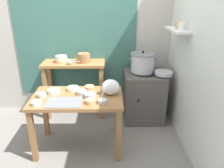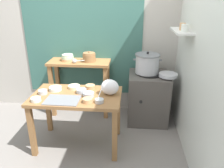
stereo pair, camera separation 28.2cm
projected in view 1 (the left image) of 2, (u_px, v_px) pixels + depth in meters
name	position (u px, v px, depth m)	size (l,w,h in m)	color
ground_plane	(82.00, 144.00, 3.02)	(9.00, 9.00, 0.00)	gray
wall_back	(91.00, 33.00, 3.55)	(4.40, 0.12, 2.60)	#B2ADA3
wall_right	(193.00, 45.00, 2.74)	(0.30, 3.20, 2.60)	silver
prep_table	(78.00, 105.00, 2.76)	(1.10, 0.66, 0.72)	olive
back_shelf_table	(74.00, 76.00, 3.53)	(0.96, 0.40, 0.90)	#9E6B3D
stove_block	(143.00, 96.00, 3.54)	(0.60, 0.61, 0.78)	#4C4742
steamer_pot	(143.00, 62.00, 3.35)	(0.41, 0.37, 0.32)	#B7BABF
clay_pot	(84.00, 58.00, 3.43)	(0.20, 0.20, 0.16)	olive
bowl_stack_enamel	(61.00, 59.00, 3.44)	(0.20, 0.20, 0.10)	tan
ladle	(70.00, 62.00, 3.33)	(0.26, 0.10, 0.07)	#B7BABF
serving_tray	(64.00, 102.00, 2.56)	(0.40, 0.28, 0.01)	slate
plastic_bag	(111.00, 87.00, 2.74)	(0.22, 0.16, 0.20)	white
wide_pan	(164.00, 73.00, 3.27)	(0.26, 0.26, 0.05)	#B7BABF
prep_bowl_0	(54.00, 91.00, 2.81)	(0.16, 0.16, 0.05)	silver
prep_bowl_1	(90.00, 95.00, 2.68)	(0.14, 0.14, 0.05)	#B7BABF
prep_bowl_2	(42.00, 95.00, 2.70)	(0.11, 0.11, 0.05)	#B7BABF
prep_bowl_3	(73.00, 88.00, 2.89)	(0.15, 0.15, 0.04)	beige
prep_bowl_4	(90.00, 88.00, 2.89)	(0.12, 0.12, 0.06)	tan
prep_bowl_5	(102.00, 101.00, 2.54)	(0.10, 0.10, 0.17)	#B7BABF
prep_bowl_6	(82.00, 92.00, 2.77)	(0.13, 0.13, 0.05)	#B7BABF
prep_bowl_7	(90.00, 101.00, 2.54)	(0.11, 0.11, 0.05)	tan
prep_bowl_8	(36.00, 103.00, 2.50)	(0.12, 0.12, 0.04)	silver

